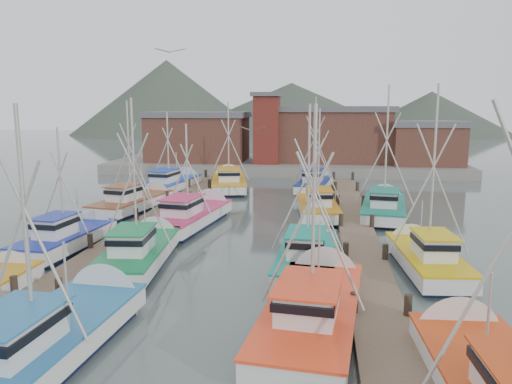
# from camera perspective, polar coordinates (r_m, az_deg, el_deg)

# --- Properties ---
(ground) EXTENTS (260.00, 260.00, 0.00)m
(ground) POSITION_cam_1_polar(r_m,az_deg,el_deg) (28.94, -2.04, -6.63)
(ground) COLOR #465553
(ground) RESTS_ON ground
(dock_left) EXTENTS (2.30, 46.00, 1.50)m
(dock_left) POSITION_cam_1_polar(r_m,az_deg,el_deg) (34.44, -12.50, -3.80)
(dock_left) COLOR brown
(dock_left) RESTS_ON ground
(dock_right) EXTENTS (2.30, 46.00, 1.50)m
(dock_right) POSITION_cam_1_polar(r_m,az_deg,el_deg) (32.50, 11.48, -4.59)
(dock_right) COLOR brown
(dock_right) RESTS_ON ground
(quay) EXTENTS (44.00, 16.00, 1.20)m
(quay) POSITION_cam_1_polar(r_m,az_deg,el_deg) (64.97, 3.36, 3.14)
(quay) COLOR gray
(quay) RESTS_ON ground
(shed_left) EXTENTS (12.72, 8.48, 6.20)m
(shed_left) POSITION_cam_1_polar(r_m,az_deg,el_deg) (64.41, -6.60, 6.38)
(shed_left) COLOR brown
(shed_left) RESTS_ON quay
(shed_center) EXTENTS (14.84, 9.54, 6.90)m
(shed_center) POSITION_cam_1_polar(r_m,az_deg,el_deg) (64.47, 8.76, 6.64)
(shed_center) COLOR brown
(shed_center) RESTS_ON quay
(shed_right) EXTENTS (8.48, 6.36, 5.20)m
(shed_right) POSITION_cam_1_polar(r_m,az_deg,el_deg) (62.75, 18.93, 5.36)
(shed_right) COLOR brown
(shed_right) RESTS_ON quay
(lookout_tower) EXTENTS (3.60, 3.60, 8.50)m
(lookout_tower) POSITION_cam_1_polar(r_m,az_deg,el_deg) (60.78, 1.24, 7.38)
(lookout_tower) COLOR maroon
(lookout_tower) RESTS_ON quay
(distant_hills) EXTENTS (175.00, 140.00, 42.00)m
(distant_hills) POSITION_cam_1_polar(r_m,az_deg,el_deg) (151.17, 0.89, 6.79)
(distant_hills) COLOR #3B453A
(distant_hills) RESTS_ON ground
(boat_0) EXTENTS (3.82, 10.31, 9.23)m
(boat_0) POSITION_cam_1_polar(r_m,az_deg,el_deg) (18.45, -22.46, -15.05)
(boat_0) COLOR black
(boat_0) RESTS_ON ground
(boat_1) EXTENTS (4.25, 10.39, 9.22)m
(boat_1) POSITION_cam_1_polar(r_m,az_deg,el_deg) (19.56, 6.69, -12.88)
(boat_1) COLOR black
(boat_1) RESTS_ON ground
(boat_4) EXTENTS (3.73, 9.11, 9.34)m
(boat_4) POSITION_cam_1_polar(r_m,az_deg,el_deg) (27.01, -12.99, -6.59)
(boat_4) COLOR black
(boat_4) RESTS_ON ground
(boat_5) EXTENTS (3.62, 8.96, 9.04)m
(boat_5) POSITION_cam_1_polar(r_m,az_deg,el_deg) (25.92, 5.97, -7.08)
(boat_5) COLOR black
(boat_5) RESTS_ON ground
(boat_6) EXTENTS (3.14, 8.16, 7.64)m
(boat_6) POSITION_cam_1_polar(r_m,az_deg,el_deg) (30.90, -20.41, -4.88)
(boat_6) COLOR black
(boat_6) RESTS_ON ground
(boat_7) EXTENTS (3.89, 8.30, 9.87)m
(boat_7) POSITION_cam_1_polar(r_m,az_deg,el_deg) (26.73, 18.68, -7.03)
(boat_7) COLOR black
(boat_7) RESTS_ON ground
(boat_8) EXTENTS (4.41, 10.13, 7.91)m
(boat_8) POSITION_cam_1_polar(r_m,az_deg,el_deg) (35.01, -7.26, -2.64)
(boat_8) COLOR black
(boat_8) RESTS_ON ground
(boat_9) EXTENTS (3.51, 8.95, 8.72)m
(boat_9) POSITION_cam_1_polar(r_m,az_deg,el_deg) (38.10, 6.98, -1.60)
(boat_9) COLOR black
(boat_9) RESTS_ON ground
(boat_10) EXTENTS (4.42, 9.34, 9.33)m
(boat_10) POSITION_cam_1_polar(r_m,az_deg,el_deg) (40.61, -13.55, -1.08)
(boat_10) COLOR black
(boat_10) RESTS_ON ground
(boat_11) EXTENTS (4.22, 9.75, 10.52)m
(boat_11) POSITION_cam_1_polar(r_m,az_deg,el_deg) (38.68, 14.41, -1.65)
(boat_11) COLOR black
(boat_11) RESTS_ON ground
(boat_12) EXTENTS (5.02, 10.58, 9.49)m
(boat_12) POSITION_cam_1_polar(r_m,az_deg,el_deg) (49.75, -3.13, 1.16)
(boat_12) COLOR black
(boat_12) RESTS_ON ground
(boat_13) EXTENTS (3.79, 8.76, 9.68)m
(boat_13) POSITION_cam_1_polar(r_m,az_deg,el_deg) (48.87, 6.79, 0.95)
(boat_13) COLOR black
(boat_13) RESTS_ON ground
(boat_14) EXTENTS (4.23, 10.00, 8.48)m
(boat_14) POSITION_cam_1_polar(r_m,az_deg,el_deg) (49.18, -9.53, 0.94)
(boat_14) COLOR black
(boat_14) RESTS_ON ground
(gull_near) EXTENTS (1.52, 0.66, 0.24)m
(gull_near) POSITION_cam_1_polar(r_m,az_deg,el_deg) (25.83, -9.72, 15.61)
(gull_near) COLOR gray
(gull_near) RESTS_ON ground
(gull_far) EXTENTS (1.49, 0.65, 0.24)m
(gull_far) POSITION_cam_1_polar(r_m,az_deg,el_deg) (28.23, -0.42, 7.23)
(gull_far) COLOR gray
(gull_far) RESTS_ON ground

